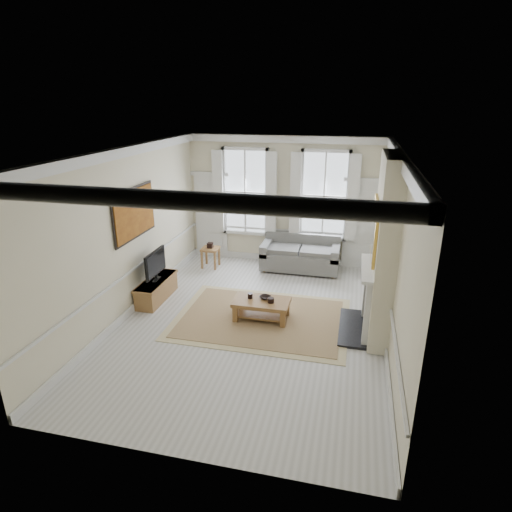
% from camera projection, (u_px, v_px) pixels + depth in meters
% --- Properties ---
extents(floor, '(7.20, 7.20, 0.00)m').
position_uv_depth(floor, '(252.00, 322.00, 8.66)').
color(floor, '#B7B5AD').
rests_on(floor, ground).
extents(ceiling, '(7.20, 7.20, 0.00)m').
position_uv_depth(ceiling, '(252.00, 151.00, 7.48)').
color(ceiling, white).
rests_on(ceiling, back_wall).
extents(back_wall, '(5.20, 0.00, 5.20)m').
position_uv_depth(back_wall, '(284.00, 201.00, 11.36)').
color(back_wall, beige).
rests_on(back_wall, floor).
extents(left_wall, '(0.00, 7.20, 7.20)m').
position_uv_depth(left_wall, '(127.00, 233.00, 8.63)').
color(left_wall, beige).
rests_on(left_wall, floor).
extents(right_wall, '(0.00, 7.20, 7.20)m').
position_uv_depth(right_wall, '(395.00, 253.00, 7.51)').
color(right_wall, beige).
rests_on(right_wall, floor).
extents(window_left, '(1.26, 0.20, 2.20)m').
position_uv_depth(window_left, '(245.00, 192.00, 11.47)').
color(window_left, '#B2BCC6').
rests_on(window_left, back_wall).
extents(window_right, '(1.26, 0.20, 2.20)m').
position_uv_depth(window_right, '(324.00, 196.00, 11.02)').
color(window_right, '#B2BCC6').
rests_on(window_right, back_wall).
extents(door_left, '(0.90, 0.08, 2.30)m').
position_uv_depth(door_left, '(211.00, 217.00, 11.95)').
color(door_left, silver).
rests_on(door_left, floor).
extents(door_right, '(0.90, 0.08, 2.30)m').
position_uv_depth(door_right, '(361.00, 226.00, 11.07)').
color(door_right, silver).
rests_on(door_right, floor).
extents(painting, '(0.05, 1.66, 1.06)m').
position_uv_depth(painting, '(134.00, 213.00, 8.77)').
color(painting, '#A0601B').
rests_on(painting, left_wall).
extents(chimney_breast, '(0.35, 1.70, 3.38)m').
position_uv_depth(chimney_breast, '(385.00, 249.00, 7.73)').
color(chimney_breast, beige).
rests_on(chimney_breast, floor).
extents(hearth, '(0.55, 1.50, 0.05)m').
position_uv_depth(hearth, '(353.00, 328.00, 8.40)').
color(hearth, black).
rests_on(hearth, floor).
extents(fireplace, '(0.21, 1.45, 1.33)m').
position_uv_depth(fireplace, '(367.00, 296.00, 8.12)').
color(fireplace, silver).
rests_on(fireplace, floor).
extents(mirror, '(0.06, 1.26, 1.06)m').
position_uv_depth(mirror, '(374.00, 230.00, 7.66)').
color(mirror, gold).
rests_on(mirror, chimney_breast).
extents(sofa, '(2.01, 0.98, 0.90)m').
position_uv_depth(sofa, '(301.00, 256.00, 11.25)').
color(sofa, '#61615F').
rests_on(sofa, floor).
extents(side_table, '(0.45, 0.45, 0.54)m').
position_uv_depth(side_table, '(210.00, 252.00, 11.37)').
color(side_table, brown).
rests_on(side_table, floor).
extents(rug, '(3.50, 2.60, 0.02)m').
position_uv_depth(rug, '(261.00, 318.00, 8.78)').
color(rug, '#98744E').
rests_on(rug, floor).
extents(coffee_table, '(1.13, 0.66, 0.42)m').
position_uv_depth(coffee_table, '(262.00, 304.00, 8.67)').
color(coffee_table, brown).
rests_on(coffee_table, rug).
extents(ceramic_pot_a, '(0.11, 0.11, 0.11)m').
position_uv_depth(ceramic_pot_a, '(250.00, 296.00, 8.72)').
color(ceramic_pot_a, black).
rests_on(ceramic_pot_a, coffee_table).
extents(ceramic_pot_b, '(0.13, 0.13, 0.10)m').
position_uv_depth(ceramic_pot_b, '(271.00, 300.00, 8.54)').
color(ceramic_pot_b, black).
rests_on(ceramic_pot_b, coffee_table).
extents(bowl, '(0.29, 0.29, 0.05)m').
position_uv_depth(bowl, '(265.00, 297.00, 8.71)').
color(bowl, black).
rests_on(bowl, coffee_table).
extents(tv_stand, '(0.43, 1.33, 0.47)m').
position_uv_depth(tv_stand, '(157.00, 290.00, 9.58)').
color(tv_stand, brown).
rests_on(tv_stand, floor).
extents(tv, '(0.08, 0.90, 0.68)m').
position_uv_depth(tv, '(155.00, 263.00, 9.35)').
color(tv, black).
rests_on(tv, tv_stand).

